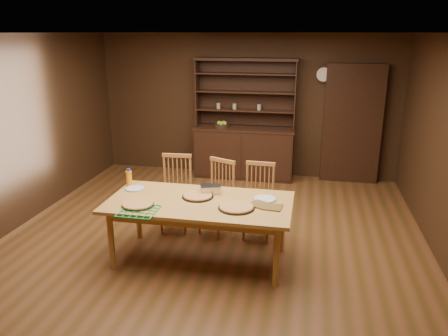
% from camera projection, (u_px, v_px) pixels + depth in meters
% --- Properties ---
extents(floor, '(6.00, 6.00, 0.00)m').
position_uv_depth(floor, '(211.00, 242.00, 5.66)').
color(floor, brown).
rests_on(floor, ground).
extents(room_shell, '(6.00, 6.00, 6.00)m').
position_uv_depth(room_shell, '(210.00, 123.00, 5.19)').
color(room_shell, silver).
rests_on(room_shell, floor).
extents(china_hutch, '(1.84, 0.52, 2.17)m').
position_uv_depth(china_hutch, '(244.00, 146.00, 8.06)').
color(china_hutch, black).
rests_on(china_hutch, floor).
extents(doorway, '(1.00, 0.18, 2.10)m').
position_uv_depth(doorway, '(352.00, 124.00, 7.70)').
color(doorway, black).
rests_on(doorway, floor).
extents(wall_clock, '(0.30, 0.05, 0.30)m').
position_uv_depth(wall_clock, '(324.00, 74.00, 7.61)').
color(wall_clock, black).
rests_on(wall_clock, room_shell).
extents(dining_table, '(2.12, 1.06, 0.75)m').
position_uv_depth(dining_table, '(200.00, 207.00, 5.04)').
color(dining_table, '#C68A44').
rests_on(dining_table, floor).
extents(chair_left, '(0.45, 0.43, 1.03)m').
position_uv_depth(chair_left, '(176.00, 190.00, 5.95)').
color(chair_left, '#9E6C36').
rests_on(chair_left, floor).
extents(chair_center, '(0.54, 0.53, 1.01)m').
position_uv_depth(chair_center, '(219.00, 195.00, 5.82)').
color(chair_center, '#9E6C36').
rests_on(chair_center, floor).
extents(chair_right, '(0.42, 0.40, 0.99)m').
position_uv_depth(chair_right, '(259.00, 198.00, 5.73)').
color(chair_right, '#9E6C36').
rests_on(chair_right, floor).
extents(pizza_left, '(0.36, 0.36, 0.04)m').
position_uv_depth(pizza_left, '(138.00, 204.00, 4.88)').
color(pizza_left, black).
rests_on(pizza_left, dining_table).
extents(pizza_right, '(0.40, 0.40, 0.04)m').
position_uv_depth(pizza_right, '(236.00, 207.00, 4.80)').
color(pizza_right, black).
rests_on(pizza_right, dining_table).
extents(pizza_center, '(0.37, 0.37, 0.04)m').
position_uv_depth(pizza_center, '(198.00, 196.00, 5.13)').
color(pizza_center, black).
rests_on(pizza_center, dining_table).
extents(cooling_rack, '(0.47, 0.47, 0.02)m').
position_uv_depth(cooling_rack, '(139.00, 211.00, 4.72)').
color(cooling_rack, '#0CA249').
rests_on(cooling_rack, dining_table).
extents(plate_left, '(0.24, 0.24, 0.02)m').
position_uv_depth(plate_left, '(135.00, 188.00, 5.40)').
color(plate_left, silver).
rests_on(plate_left, dining_table).
extents(plate_right, '(0.27, 0.27, 0.02)m').
position_uv_depth(plate_right, '(265.00, 199.00, 5.06)').
color(plate_right, silver).
rests_on(plate_right, dining_table).
extents(foil_dish, '(0.28, 0.24, 0.09)m').
position_uv_depth(foil_dish, '(210.00, 189.00, 5.26)').
color(foil_dish, white).
rests_on(foil_dish, dining_table).
extents(juice_bottle, '(0.07, 0.07, 0.23)m').
position_uv_depth(juice_bottle, '(129.00, 178.00, 5.48)').
color(juice_bottle, orange).
rests_on(juice_bottle, dining_table).
extents(pot_holder_a, '(0.22, 0.22, 0.02)m').
position_uv_depth(pot_holder_a, '(272.00, 207.00, 4.82)').
color(pot_holder_a, maroon).
rests_on(pot_holder_a, dining_table).
extents(pot_holder_b, '(0.27, 0.27, 0.02)m').
position_uv_depth(pot_holder_b, '(259.00, 204.00, 4.90)').
color(pot_holder_b, maroon).
rests_on(pot_holder_b, dining_table).
extents(fruit_bowl, '(0.28, 0.28, 0.12)m').
position_uv_depth(fruit_bowl, '(222.00, 125.00, 7.96)').
color(fruit_bowl, black).
rests_on(fruit_bowl, china_hutch).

